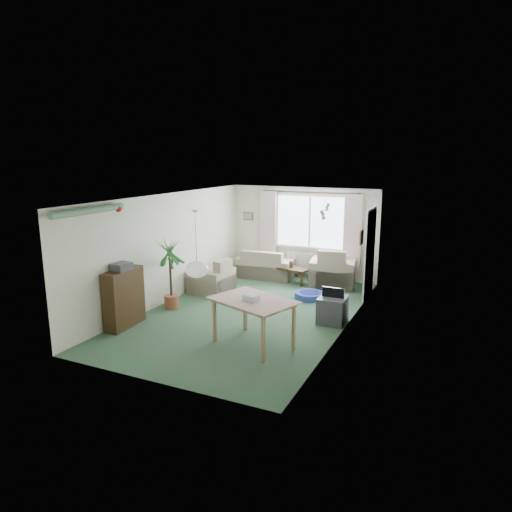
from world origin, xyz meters
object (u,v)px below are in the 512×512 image
at_px(armchair_left, 211,275).
at_px(armchair_corner, 333,267).
at_px(coffee_table, 292,275).
at_px(dining_table, 253,323).
at_px(sofa, 265,263).
at_px(pet_bed, 310,295).
at_px(houseplant, 170,273).
at_px(tv_cube, 333,310).
at_px(bookshelf, 124,298).

bearing_deg(armchair_left, armchair_corner, 127.03).
bearing_deg(coffee_table, dining_table, -78.94).
bearing_deg(sofa, pet_bed, 139.09).
distance_m(sofa, pet_bed, 2.12).
bearing_deg(sofa, armchair_corner, 175.60).
bearing_deg(houseplant, pet_bed, 37.89).
relative_size(armchair_left, dining_table, 0.71).
bearing_deg(sofa, dining_table, 107.54).
relative_size(sofa, tv_cube, 2.66).
distance_m(armchair_corner, dining_table, 4.17).
bearing_deg(dining_table, armchair_corner, 86.81).
bearing_deg(tv_cube, houseplant, -170.21).
relative_size(sofa, pet_bed, 2.20).
distance_m(armchair_left, tv_cube, 3.30).
bearing_deg(dining_table, pet_bed, 89.06).
bearing_deg(bookshelf, coffee_table, 63.12).
bearing_deg(sofa, houseplant, 72.49).
bearing_deg(coffee_table, bookshelf, -113.23).
bearing_deg(armchair_left, coffee_table, 138.83).
height_order(coffee_table, dining_table, dining_table).
bearing_deg(dining_table, armchair_left, 132.89).
relative_size(armchair_left, bookshelf, 0.81).
bearing_deg(pet_bed, sofa, 142.71).
relative_size(coffee_table, bookshelf, 0.79).
height_order(sofa, armchair_left, armchair_left).
distance_m(armchair_corner, armchair_left, 3.03).
xyz_separation_m(coffee_table, bookshelf, (-1.82, -4.23, 0.36)).
xyz_separation_m(houseplant, pet_bed, (2.46, 1.91, -0.70)).
xyz_separation_m(dining_table, pet_bed, (0.05, 2.92, -0.33)).
relative_size(houseplant, pet_bed, 2.25).
bearing_deg(dining_table, sofa, 111.17).
bearing_deg(sofa, tv_cube, 131.34).
relative_size(sofa, houseplant, 0.98).
xyz_separation_m(armchair_left, dining_table, (2.26, -2.43, -0.01)).
distance_m(armchair_left, pet_bed, 2.38).
xyz_separation_m(bookshelf, tv_cube, (3.54, 1.86, -0.30)).
height_order(armchair_corner, pet_bed, armchair_corner).
bearing_deg(tv_cube, armchair_left, 165.18).
bearing_deg(pet_bed, tv_cube, -55.39).
distance_m(sofa, coffee_table, 0.88).
distance_m(sofa, armchair_corner, 1.86).
distance_m(bookshelf, dining_table, 2.61).
distance_m(sofa, houseplant, 3.30).
relative_size(houseplant, tv_cube, 2.72).
bearing_deg(armchair_corner, coffee_table, -0.51).
height_order(coffee_table, houseplant, houseplant).
bearing_deg(armchair_left, dining_table, 45.11).
bearing_deg(bookshelf, armchair_corner, 53.61).
height_order(sofa, dining_table, dining_table).
xyz_separation_m(armchair_left, pet_bed, (2.31, 0.49, -0.34)).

